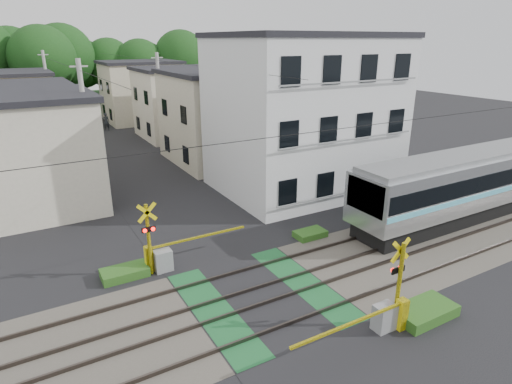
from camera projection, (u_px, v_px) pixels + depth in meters
ground at (261, 296)px, 15.72m from camera, size 120.00×120.00×0.00m
track_bed at (261, 296)px, 15.71m from camera, size 120.00×120.00×0.14m
crossing_signal_near at (388, 311)px, 13.70m from camera, size 4.74×0.65×3.09m
crossing_signal_far at (160, 255)px, 17.26m from camera, size 4.74×0.65×3.09m
apartment_block at (303, 114)px, 25.89m from camera, size 10.20×8.36×9.30m
houses_row at (108, 111)px, 35.93m from camera, size 22.07×31.35×6.80m
tree_hill at (51, 66)px, 52.40m from camera, size 40.00×13.68×11.42m
catenary at (389, 176)px, 17.31m from camera, size 60.00×5.04×7.00m
utility_poles at (97, 107)px, 32.66m from camera, size 7.90×42.00×8.00m
pedestrian at (106, 122)px, 44.09m from camera, size 0.78×0.66×1.83m
weed_patches at (302, 281)px, 16.40m from camera, size 10.25×8.80×0.40m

